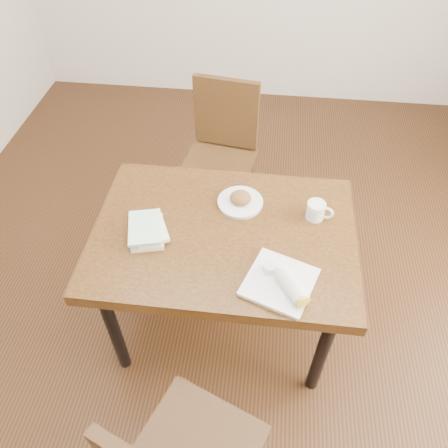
# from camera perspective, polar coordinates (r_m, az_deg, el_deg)

# --- Properties ---
(ground) EXTENTS (4.00, 5.00, 0.01)m
(ground) POSITION_cam_1_polar(r_m,az_deg,el_deg) (2.57, 0.00, -12.39)
(ground) COLOR #472814
(ground) RESTS_ON ground
(room_walls) EXTENTS (4.02, 5.02, 2.80)m
(room_walls) POSITION_cam_1_polar(r_m,az_deg,el_deg) (1.43, 0.00, 23.41)
(room_walls) COLOR beige
(room_walls) RESTS_ON ground
(table) EXTENTS (1.18, 0.84, 0.75)m
(table) POSITION_cam_1_polar(r_m,az_deg,el_deg) (2.02, 0.00, -2.59)
(table) COLOR brown
(table) RESTS_ON ground
(chair_far) EXTENTS (0.48, 0.48, 0.95)m
(chair_far) POSITION_cam_1_polar(r_m,az_deg,el_deg) (2.76, -0.32, 9.95)
(chair_far) COLOR #4C3315
(chair_far) RESTS_ON ground
(plate_scone) EXTENTS (0.22, 0.22, 0.07)m
(plate_scone) POSITION_cam_1_polar(r_m,az_deg,el_deg) (2.07, 2.14, 3.07)
(plate_scone) COLOR white
(plate_scone) RESTS_ON table
(coffee_mug) EXTENTS (0.13, 0.09, 0.09)m
(coffee_mug) POSITION_cam_1_polar(r_m,az_deg,el_deg) (2.03, 11.99, 1.76)
(coffee_mug) COLOR white
(coffee_mug) RESTS_ON table
(plate_burrito) EXTENTS (0.33, 0.33, 0.09)m
(plate_burrito) POSITION_cam_1_polar(r_m,az_deg,el_deg) (1.76, 7.75, -7.65)
(plate_burrito) COLOR white
(plate_burrito) RESTS_ON table
(book_stack) EXTENTS (0.22, 0.25, 0.06)m
(book_stack) POSITION_cam_1_polar(r_m,az_deg,el_deg) (1.96, -9.99, -0.74)
(book_stack) COLOR white
(book_stack) RESTS_ON table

